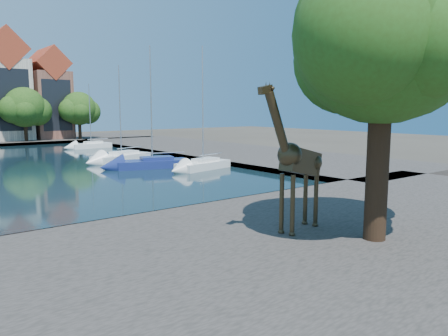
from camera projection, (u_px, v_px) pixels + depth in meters
The scene contains 13 objects.
ground at pixel (87, 233), 18.66m from camera, with size 160.00×160.00×0.00m, color #38332B.
near_quay at pixel (172, 277), 13.16m from camera, with size 50.00×14.00×0.50m, color #453F3C.
right_quay at pixel (216, 150), 52.61m from camera, with size 14.00×52.00×0.50m, color #453F3C.
plane_tree at pixel (386, 40), 15.23m from camera, with size 8.32×6.40×10.62m.
townhouse_east_mid at pixel (4, 90), 66.47m from camera, with size 6.43×9.18×16.65m.
townhouse_east_end at pixel (48, 97), 70.57m from camera, with size 5.44×9.18×14.43m.
far_tree_east at pixel (25, 109), 63.55m from camera, with size 7.54×5.80×7.84m.
far_tree_far_east at pixel (80, 110), 68.44m from camera, with size 6.76×5.20×7.36m.
giraffe_statue at pixel (297, 161), 16.85m from camera, with size 3.91×1.15×5.61m.
sailboat_right_a at pixel (203, 163), 37.54m from camera, with size 5.57×3.02×10.35m.
sailboat_right_b at pixel (152, 162), 38.44m from camera, with size 6.65×3.77×10.51m.
sailboat_right_c at pixel (121, 156), 43.39m from camera, with size 6.56×4.12×9.38m.
sailboat_right_d at pixel (91, 144), 57.54m from camera, with size 5.18×2.04×8.35m.
Camera 1 is at (-6.50, -17.90, 5.29)m, focal length 35.00 mm.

